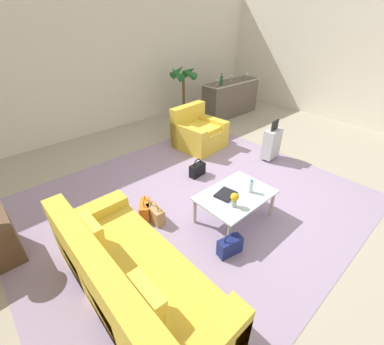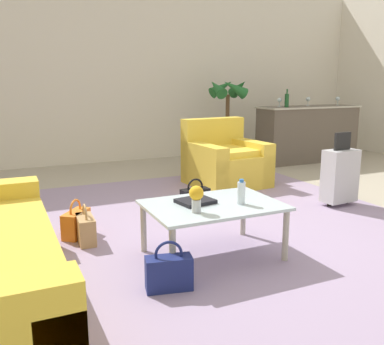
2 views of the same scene
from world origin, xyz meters
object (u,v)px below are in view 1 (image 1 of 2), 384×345
(water_bottle, at_px, (251,186))
(handbag_navy, at_px, (230,246))
(handbag_tan, at_px, (155,214))
(armchair, at_px, (197,134))
(wine_glass_right_of_centre, at_px, (246,74))
(handbag_orange, at_px, (145,209))
(coffee_table, at_px, (235,197))
(wine_glass_left_of_centre, at_px, (231,77))
(coffee_table_book, at_px, (226,194))
(wine_bottle_green, at_px, (222,80))
(potted_palm, at_px, (184,92))
(couch, at_px, (129,281))
(handbag_black, at_px, (197,170))
(suitcase_silver, at_px, (272,143))
(flower_vase, at_px, (235,199))
(wine_glass_leftmost, at_px, (217,81))
(bar_console, at_px, (231,98))

(water_bottle, height_order, handbag_navy, water_bottle)
(handbag_tan, bearing_deg, armchair, 33.40)
(wine_glass_right_of_centre, xyz_separation_m, handbag_orange, (-5.08, -2.17, -0.96))
(coffee_table, bearing_deg, wine_glass_left_of_centre, 41.84)
(handbag_tan, xyz_separation_m, handbag_orange, (-0.05, 0.20, 0.00))
(water_bottle, bearing_deg, coffee_table_book, 150.64)
(wine_bottle_green, relative_size, potted_palm, 0.20)
(water_bottle, bearing_deg, couch, 180.00)
(handbag_orange, height_order, handbag_black, same)
(wine_glass_left_of_centre, relative_size, handbag_navy, 0.43)
(potted_palm, bearing_deg, wine_glass_right_of_centre, -17.19)
(couch, distance_m, wine_glass_left_of_centre, 6.25)
(suitcase_silver, bearing_deg, flower_vase, -159.05)
(wine_glass_leftmost, distance_m, handbag_orange, 4.47)
(potted_palm, bearing_deg, handbag_orange, -138.56)
(water_bottle, xyz_separation_m, handbag_orange, (-1.14, 1.03, -0.41))
(coffee_table_book, height_order, wine_glass_left_of_centre, wine_glass_left_of_centre)
(wine_glass_left_of_centre, relative_size, wine_bottle_green, 0.51)
(coffee_table, xyz_separation_m, wine_glass_right_of_centre, (4.14, 3.10, 0.69))
(potted_palm, bearing_deg, suitcase_silver, -93.81)
(flower_vase, bearing_deg, wine_glass_right_of_centre, 36.67)
(suitcase_silver, distance_m, handbag_tan, 2.90)
(coffee_table, distance_m, bar_console, 4.68)
(wine_glass_right_of_centre, height_order, handbag_black, wine_glass_right_of_centre)
(wine_bottle_green, bearing_deg, handbag_navy, -135.76)
(couch, xyz_separation_m, coffee_table, (1.79, 0.10, 0.10))
(coffee_table, relative_size, coffee_table_book, 3.89)
(couch, distance_m, coffee_table_book, 1.69)
(potted_palm, bearing_deg, bar_console, -24.78)
(couch, distance_m, handbag_orange, 1.35)
(flower_vase, height_order, bar_console, bar_console)
(coffee_table, distance_m, wine_glass_right_of_centre, 5.22)
(wine_glass_leftmost, relative_size, handbag_black, 0.43)
(couch, distance_m, wine_bottle_green, 5.70)
(suitcase_silver, distance_m, handbag_navy, 2.78)
(coffee_table, distance_m, handbag_black, 1.33)
(water_bottle, bearing_deg, suitcase_silver, 23.96)
(suitcase_silver, bearing_deg, wine_bottle_green, 67.86)
(wine_glass_left_of_centre, height_order, handbag_tan, wine_glass_left_of_centre)
(bar_console, height_order, wine_glass_right_of_centre, wine_glass_right_of_centre)
(handbag_tan, bearing_deg, handbag_navy, -72.86)
(water_bottle, bearing_deg, potted_palm, 62.24)
(couch, height_order, coffee_table, couch)
(flower_vase, bearing_deg, wine_bottle_green, 44.90)
(armchair, height_order, wine_glass_left_of_centre, wine_glass_left_of_centre)
(armchair, height_order, suitcase_silver, armchair)
(wine_glass_leftmost, bearing_deg, handbag_navy, -134.31)
(bar_console, distance_m, handbag_navy, 5.35)
(armchair, bearing_deg, flower_vase, -123.09)
(bar_console, distance_m, wine_bottle_green, 0.83)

